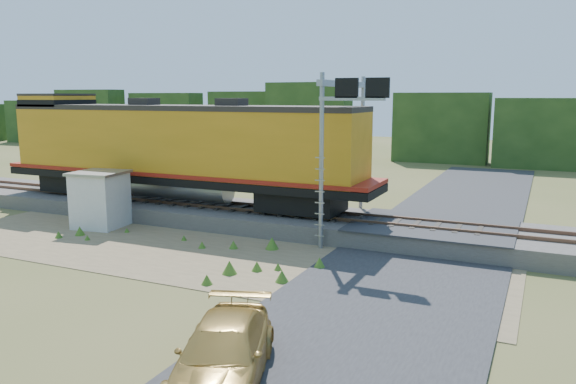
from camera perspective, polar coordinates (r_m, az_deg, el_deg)
The scene contains 11 objects.
ground at distance 22.77m, azimuth -6.31°, elevation -6.89°, with size 140.00×140.00×0.00m, color #475123.
ballast at distance 27.80m, azimuth 0.09°, elevation -2.92°, with size 70.00×5.00×0.80m, color slate.
rails at distance 27.70m, azimuth 0.09°, elevation -1.95°, with size 70.00×1.54×0.16m.
dirt_shoulder at distance 24.22m, azimuth -9.77°, elevation -5.91°, with size 26.00×8.00×0.03m, color #8C7754.
road at distance 20.86m, azimuth 11.68°, elevation -8.35°, with size 7.00×66.00×0.86m.
tree_line_north at distance 57.86m, azimuth 13.58°, elevation 6.09°, with size 130.00×3.00×6.50m.
weed_clumps at distance 24.78m, azimuth -13.16°, elevation -5.71°, with size 15.00×6.20×0.56m, color #416C1F, non-canonical shape.
locomotive at distance 30.72m, azimuth -11.50°, elevation 4.44°, with size 21.96×3.35×5.66m.
shed at distance 29.40m, azimuth -18.53°, elevation -0.70°, with size 2.67×2.67×2.81m.
signal_gantry at distance 25.33m, azimuth 6.05°, elevation 7.58°, with size 2.95×6.20×7.45m.
car at distance 13.38m, azimuth -6.62°, elevation -16.00°, with size 1.96×4.82×1.40m, color #B18C41.
Camera 1 is at (11.38, -18.62, 6.50)m, focal length 35.00 mm.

